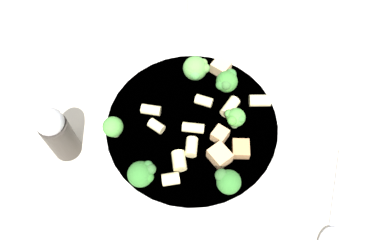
{
  "coord_description": "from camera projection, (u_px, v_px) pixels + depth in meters",
  "views": [
    {
      "loc": [
        -0.24,
        0.04,
        0.49
      ],
      "look_at": [
        0.0,
        0.0,
        0.05
      ],
      "focal_mm": 35.0,
      "sensor_mm": 36.0,
      "label": 1
    }
  ],
  "objects": [
    {
      "name": "drinking_glass",
      "position": [
        211.0,
        1.0,
        0.62
      ],
      "size": [
        0.08,
        0.08,
        0.11
      ],
      "color": "silver",
      "rests_on": "ground_plane"
    },
    {
      "name": "pepper_shaker",
      "position": [
        58.0,
        133.0,
        0.5
      ],
      "size": [
        0.04,
        0.04,
        0.1
      ],
      "color": "#332D28",
      "rests_on": "ground_plane"
    },
    {
      "name": "spoon",
      "position": [
        334.0,
        231.0,
        0.48
      ],
      "size": [
        0.16,
        0.1,
        0.01
      ],
      "color": "#B2B2B7",
      "rests_on": "ground_plane"
    },
    {
      "name": "rigatoni_0",
      "position": [
        196.0,
        127.0,
        0.5
      ],
      "size": [
        0.02,
        0.03,
        0.01
      ],
      "primitive_type": "cylinder",
      "rotation": [
        1.57,
        0.0,
        2.87
      ],
      "color": "beige",
      "rests_on": "pasta_bowl"
    },
    {
      "name": "rigatoni_2",
      "position": [
        157.0,
        129.0,
        0.5
      ],
      "size": [
        0.02,
        0.02,
        0.01
      ],
      "primitive_type": "cylinder",
      "rotation": [
        1.57,
        0.0,
        2.36
      ],
      "color": "beige",
      "rests_on": "pasta_bowl"
    },
    {
      "name": "chicken_chunk_1",
      "position": [
        221.0,
        67.0,
        0.55
      ],
      "size": [
        0.03,
        0.03,
        0.02
      ],
      "primitive_type": "cube",
      "rotation": [
        0.0,
        0.0,
        0.79
      ],
      "color": "tan",
      "rests_on": "pasta_bowl"
    },
    {
      "name": "rigatoni_6",
      "position": [
        179.0,
        161.0,
        0.48
      ],
      "size": [
        0.02,
        0.02,
        0.02
      ],
      "primitive_type": "cylinder",
      "rotation": [
        1.57,
        0.0,
        1.56
      ],
      "color": "beige",
      "rests_on": "pasta_bowl"
    },
    {
      "name": "rigatoni_3",
      "position": [
        171.0,
        179.0,
        0.47
      ],
      "size": [
        0.02,
        0.02,
        0.02
      ],
      "primitive_type": "cylinder",
      "rotation": [
        1.57,
        0.0,
        0.01
      ],
      "color": "beige",
      "rests_on": "pasta_bowl"
    },
    {
      "name": "rigatoni_8",
      "position": [
        192.0,
        147.0,
        0.49
      ],
      "size": [
        0.03,
        0.02,
        0.02
      ],
      "primitive_type": "cylinder",
      "rotation": [
        1.57,
        0.0,
        1.32
      ],
      "color": "beige",
      "rests_on": "pasta_bowl"
    },
    {
      "name": "broccoli_floret_5",
      "position": [
        228.0,
        181.0,
        0.45
      ],
      "size": [
        0.03,
        0.03,
        0.04
      ],
      "color": "#93B766",
      "rests_on": "pasta_bowl"
    },
    {
      "name": "rigatoni_4",
      "position": [
        151.0,
        110.0,
        0.52
      ],
      "size": [
        0.02,
        0.03,
        0.01
      ],
      "primitive_type": "cylinder",
      "rotation": [
        1.57,
        0.0,
        2.82
      ],
      "color": "beige",
      "rests_on": "pasta_bowl"
    },
    {
      "name": "broccoli_floret_1",
      "position": [
        142.0,
        174.0,
        0.45
      ],
      "size": [
        0.03,
        0.04,
        0.04
      ],
      "color": "#9EC175",
      "rests_on": "pasta_bowl"
    },
    {
      "name": "broccoli_floret_2",
      "position": [
        112.0,
        129.0,
        0.49
      ],
      "size": [
        0.03,
        0.03,
        0.03
      ],
      "color": "#84AD60",
      "rests_on": "pasta_bowl"
    },
    {
      "name": "pasta_bowl",
      "position": [
        192.0,
        129.0,
        0.53
      ],
      "size": [
        0.26,
        0.26,
        0.04
      ],
      "color": "silver",
      "rests_on": "ground_plane"
    },
    {
      "name": "rigatoni_1",
      "position": [
        204.0,
        101.0,
        0.52
      ],
      "size": [
        0.02,
        0.03,
        0.01
      ],
      "primitive_type": "cylinder",
      "rotation": [
        1.57,
        0.0,
        2.65
      ],
      "color": "beige",
      "rests_on": "pasta_bowl"
    },
    {
      "name": "broccoli_floret_4",
      "position": [
        196.0,
        69.0,
        0.53
      ],
      "size": [
        0.04,
        0.04,
        0.04
      ],
      "color": "#93B766",
      "rests_on": "pasta_bowl"
    },
    {
      "name": "chicken_chunk_3",
      "position": [
        220.0,
        135.0,
        0.5
      ],
      "size": [
        0.03,
        0.03,
        0.02
      ],
      "primitive_type": "cube",
      "rotation": [
        0.0,
        0.0,
        2.38
      ],
      "color": "tan",
      "rests_on": "pasta_bowl"
    },
    {
      "name": "rigatoni_5",
      "position": [
        230.0,
        107.0,
        0.52
      ],
      "size": [
        0.03,
        0.03,
        0.02
      ],
      "primitive_type": "cylinder",
      "rotation": [
        1.57,
        0.0,
        0.83
      ],
      "color": "beige",
      "rests_on": "pasta_bowl"
    },
    {
      "name": "ground_plane",
      "position": [
        192.0,
        137.0,
        0.55
      ],
      "size": [
        2.0,
        2.0,
        0.0
      ],
      "primitive_type": "plane",
      "color": "#BCB29E"
    },
    {
      "name": "rigatoni_7",
      "position": [
        260.0,
        101.0,
        0.52
      ],
      "size": [
        0.02,
        0.03,
        0.02
      ],
      "primitive_type": "cylinder",
      "rotation": [
        1.57,
        0.0,
        3.0
      ],
      "color": "beige",
      "rests_on": "pasta_bowl"
    },
    {
      "name": "broccoli_floret_3",
      "position": [
        235.0,
        118.0,
        0.49
      ],
      "size": [
        0.03,
        0.03,
        0.03
      ],
      "color": "#84AD60",
      "rests_on": "pasta_bowl"
    },
    {
      "name": "chicken_chunk_0",
      "position": [
        220.0,
        156.0,
        0.48
      ],
      "size": [
        0.03,
        0.03,
        0.02
      ],
      "primitive_type": "cube",
      "rotation": [
        0.0,
        0.0,
        0.51
      ],
      "color": "tan",
      "rests_on": "pasta_bowl"
    },
    {
      "name": "chicken_chunk_2",
      "position": [
        241.0,
        149.0,
        0.49
      ],
      "size": [
        0.03,
        0.03,
        0.01
      ],
      "primitive_type": "cube",
      "rotation": [
        0.0,
        0.0,
        2.96
      ],
      "color": "#A87A4C",
      "rests_on": "pasta_bowl"
    },
    {
      "name": "broccoli_floret_0",
      "position": [
        227.0,
        81.0,
        0.52
      ],
      "size": [
        0.03,
        0.03,
        0.04
      ],
      "color": "#93B766",
      "rests_on": "pasta_bowl"
    }
  ]
}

